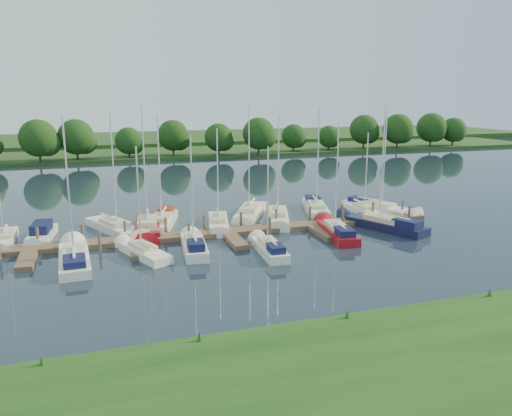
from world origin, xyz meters
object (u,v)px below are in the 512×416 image
object	(u,v)px
sailboat_n_0	(5,240)
sailboat_n_5	(218,224)
dock	(229,234)
sailboat_s_2	(194,247)
motorboat	(42,235)

from	to	relation	value
sailboat_n_0	sailboat_n_5	size ratio (longest dim) A/B	0.89
dock	sailboat_s_2	world-z (taller)	sailboat_s_2
dock	sailboat_n_5	world-z (taller)	sailboat_n_5
motorboat	sailboat_s_2	distance (m)	13.82
sailboat_n_0	sailboat_n_5	xyz separation A→B (m)	(18.24, -0.48, 0.00)
dock	sailboat_s_2	xyz separation A→B (m)	(-3.70, -3.15, 0.14)
motorboat	sailboat_n_0	bearing A→B (deg)	10.85
dock	sailboat_n_0	distance (m)	18.71
dock	sailboat_n_0	world-z (taller)	sailboat_n_0
dock	sailboat_n_0	xyz separation A→B (m)	(-18.30, 3.88, 0.07)
motorboat	sailboat_n_5	distance (m)	15.41
motorboat	sailboat_n_5	world-z (taller)	sailboat_n_5
sailboat_n_5	sailboat_n_0	bearing A→B (deg)	10.89
sailboat_n_0	sailboat_s_2	bearing A→B (deg)	152.55
sailboat_n_0	motorboat	world-z (taller)	sailboat_n_0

